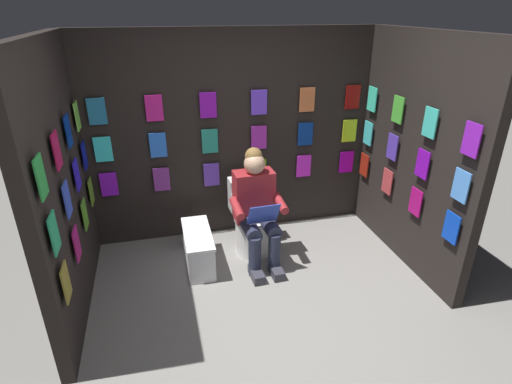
# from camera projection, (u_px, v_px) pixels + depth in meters

# --- Properties ---
(ground_plane) EXTENTS (30.00, 30.00, 0.00)m
(ground_plane) POSITION_uv_depth(u_px,v_px,m) (284.00, 342.00, 3.23)
(ground_plane) COLOR gray
(display_wall_back) EXTENTS (3.20, 0.14, 2.25)m
(display_wall_back) POSITION_uv_depth(u_px,v_px,m) (233.00, 136.00, 4.46)
(display_wall_back) COLOR black
(display_wall_back) RESTS_ON ground
(display_wall_left) EXTENTS (0.14, 1.88, 2.25)m
(display_wall_left) POSITION_uv_depth(u_px,v_px,m) (414.00, 153.00, 3.94)
(display_wall_left) COLOR black
(display_wall_left) RESTS_ON ground
(display_wall_right) EXTENTS (0.14, 1.88, 2.25)m
(display_wall_right) POSITION_uv_depth(u_px,v_px,m) (61.00, 186.00, 3.23)
(display_wall_right) COLOR black
(display_wall_right) RESTS_ON ground
(toilet) EXTENTS (0.41, 0.56, 0.77)m
(toilet) POSITION_uv_depth(u_px,v_px,m) (251.00, 222.00, 4.35)
(toilet) COLOR white
(toilet) RESTS_ON ground
(person_reading) EXTENTS (0.53, 0.69, 1.19)m
(person_reading) POSITION_uv_depth(u_px,v_px,m) (257.00, 208.00, 4.04)
(person_reading) COLOR maroon
(person_reading) RESTS_ON ground
(comic_longbox_near) EXTENTS (0.28, 0.71, 0.38)m
(comic_longbox_near) POSITION_uv_depth(u_px,v_px,m) (198.00, 248.00, 4.12)
(comic_longbox_near) COLOR silver
(comic_longbox_near) RESTS_ON ground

